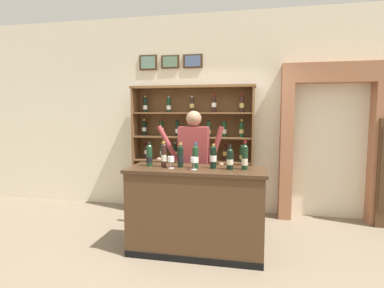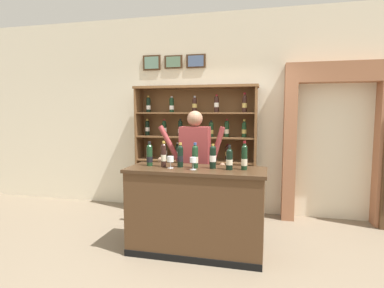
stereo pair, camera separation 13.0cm
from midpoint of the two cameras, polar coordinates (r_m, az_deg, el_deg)
ground_plane at (r=4.13m, az=0.85°, el=-18.92°), size 14.00×14.00×0.02m
back_wall at (r=5.52m, az=5.08°, el=5.44°), size 12.00×0.19×3.36m
wine_shelf at (r=5.30m, az=1.33°, el=-0.66°), size 2.05×0.37×2.14m
archway_doorway at (r=5.43m, az=24.84°, el=1.77°), size 1.53×0.45×2.45m
tasting_counter at (r=3.92m, az=1.67°, el=-11.93°), size 1.66×0.63×1.05m
shopkeeper at (r=4.44m, az=1.33°, el=-2.58°), size 0.98×0.22×1.73m
tasting_bottle_rosso at (r=3.97m, az=-6.71°, el=-1.95°), size 0.08×0.08×0.30m
tasting_bottle_vin_santo at (r=3.88m, az=-4.18°, el=-1.94°), size 0.07×0.07×0.32m
tasting_bottle_prosecco at (r=3.85m, az=-1.16°, el=-2.12°), size 0.07×0.07×0.30m
tasting_bottle_chianti at (r=3.79m, az=1.54°, el=-2.22°), size 0.07×0.07×0.31m
tasting_bottle_brunello at (r=3.77m, az=4.76°, el=-2.26°), size 0.08×0.08×0.29m
tasting_bottle_bianco at (r=3.71m, az=7.74°, el=-2.67°), size 0.08×0.08×0.29m
tasting_bottle_grappa at (r=3.73m, az=10.38°, el=-2.35°), size 0.07×0.07×0.34m
wine_glass_spare at (r=3.79m, az=-2.93°, el=-2.86°), size 0.08×0.08×0.14m
wine_glass_right at (r=3.68m, az=1.21°, el=-3.03°), size 0.08×0.08×0.15m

